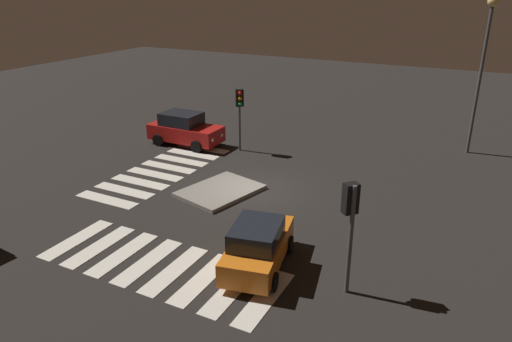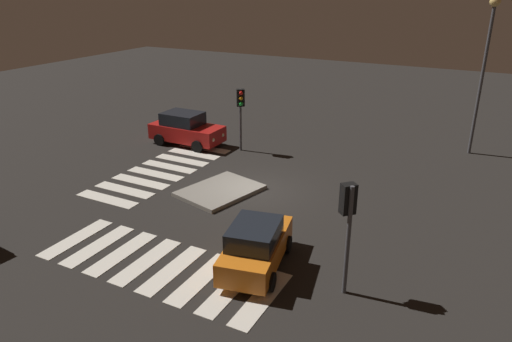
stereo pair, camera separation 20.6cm
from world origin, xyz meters
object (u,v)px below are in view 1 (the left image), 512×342
object	(u,v)px
traffic_light_north	(350,211)
traffic_light_south	(240,105)
traffic_island	(220,191)
street_lamp	(484,51)
car_orange	(258,245)
car_red	(185,129)

from	to	relation	value
traffic_light_north	traffic_light_south	distance (m)	13.97
traffic_island	street_lamp	size ratio (longest dim) A/B	0.49
traffic_island	street_lamp	world-z (taller)	street_lamp
traffic_light_south	car_orange	bearing A→B (deg)	-4.61
car_red	traffic_light_south	size ratio (longest dim) A/B	1.23
traffic_island	traffic_light_south	distance (m)	6.52
traffic_light_north	traffic_island	bearing A→B (deg)	10.86
car_orange	traffic_light_north	xyz separation A→B (m)	(-0.12, 3.05, 1.95)
traffic_light_north	street_lamp	xyz separation A→B (m)	(-16.07, 2.35, 2.95)
street_lamp	car_orange	bearing A→B (deg)	-18.43
traffic_island	traffic_light_south	xyz separation A→B (m)	(-5.59, -2.02, 2.68)
car_orange	traffic_light_north	bearing A→B (deg)	-99.41
car_orange	traffic_light_north	world-z (taller)	traffic_light_north
traffic_light_north	traffic_light_south	xyz separation A→B (m)	(-10.25, -9.49, -0.03)
car_orange	traffic_light_south	size ratio (longest dim) A/B	1.15
car_orange	street_lamp	distance (m)	17.76
car_orange	traffic_light_south	distance (m)	12.36
car_orange	traffic_light_south	world-z (taller)	traffic_light_south
car_red	street_lamp	bearing A→B (deg)	22.09
car_red	street_lamp	xyz separation A→B (m)	(-6.28, 15.40, 4.79)
car_red	street_lamp	distance (m)	17.30
car_red	traffic_light_south	distance (m)	4.01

